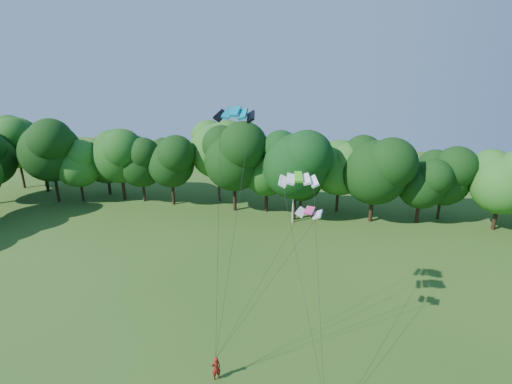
# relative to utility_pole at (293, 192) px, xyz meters

# --- Properties ---
(utility_pole) EXTENTS (1.60, 0.73, 8.51)m
(utility_pole) POSITION_rel_utility_pole_xyz_m (0.00, 0.00, 0.00)
(utility_pole) COLOR beige
(utility_pole) RESTS_ON ground
(kite_flyer_left) EXTENTS (0.81, 0.76, 1.85)m
(kite_flyer_left) POSITION_rel_utility_pole_xyz_m (-2.00, -28.72, -3.44)
(kite_flyer_left) COLOR maroon
(kite_flyer_left) RESTS_ON ground
(kite_teal) EXTENTS (2.61, 1.22, 0.60)m
(kite_teal) POSITION_rel_utility_pole_xyz_m (-1.35, -24.64, 13.75)
(kite_teal) COLOR #0584A1
(kite_teal) RESTS_ON ground
(kite_green) EXTENTS (2.88, 1.68, 0.52)m
(kite_green) POSITION_rel_utility_pole_xyz_m (2.75, -23.21, 9.14)
(kite_green) COLOR #43C51D
(kite_green) RESTS_ON ground
(kite_pink) EXTENTS (1.89, 1.20, 0.33)m
(kite_pink) POSITION_rel_utility_pole_xyz_m (3.71, -24.78, 7.31)
(kite_pink) COLOR #E23E83
(kite_pink) RESTS_ON ground
(tree_back_west) EXTENTS (7.35, 7.35, 10.69)m
(tree_back_west) POSITION_rel_utility_pole_xyz_m (-30.51, 5.44, 2.31)
(tree_back_west) COLOR #331E14
(tree_back_west) RESTS_ON ground
(tree_back_center) EXTENTS (9.57, 9.57, 13.92)m
(tree_back_center) POSITION_rel_utility_pole_xyz_m (0.08, 0.99, 4.33)
(tree_back_center) COLOR black
(tree_back_center) RESTS_ON ground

